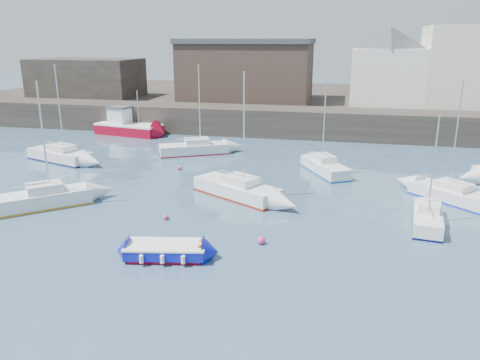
% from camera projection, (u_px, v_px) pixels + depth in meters
% --- Properties ---
extents(water, '(220.00, 220.00, 0.00)m').
position_uv_depth(water, '(179.00, 293.00, 19.89)').
color(water, '#2D4760').
rests_on(water, ground).
extents(quay_wall, '(90.00, 5.00, 3.00)m').
position_uv_depth(quay_wall, '(285.00, 122.00, 52.16)').
color(quay_wall, '#28231E').
rests_on(quay_wall, ground).
extents(land_strip, '(90.00, 32.00, 2.80)m').
position_uv_depth(land_strip, '(300.00, 102.00, 69.00)').
color(land_strip, '#28231E').
rests_on(land_strip, ground).
extents(bldg_east_a, '(13.36, 13.36, 11.80)m').
position_uv_depth(bldg_east_a, '(472.00, 53.00, 52.43)').
color(bldg_east_a, beige).
rests_on(bldg_east_a, land_strip).
extents(bldg_east_d, '(11.14, 11.14, 8.95)m').
position_uv_depth(bldg_east_d, '(387.00, 66.00, 54.24)').
color(bldg_east_d, white).
rests_on(bldg_east_d, land_strip).
extents(warehouse, '(16.40, 10.40, 7.60)m').
position_uv_depth(warehouse, '(247.00, 70.00, 59.39)').
color(warehouse, '#3D2D26').
rests_on(warehouse, land_strip).
extents(bldg_west, '(14.00, 8.00, 5.00)m').
position_uv_depth(bldg_west, '(87.00, 78.00, 63.41)').
color(bldg_west, '#353028').
rests_on(bldg_west, land_strip).
extents(blue_dinghy, '(4.19, 2.40, 0.75)m').
position_uv_depth(blue_dinghy, '(166.00, 250.00, 22.98)').
color(blue_dinghy, maroon).
rests_on(blue_dinghy, ground).
extents(fishing_boat, '(7.92, 4.17, 4.99)m').
position_uv_depth(fishing_boat, '(127.00, 126.00, 52.71)').
color(fishing_boat, maroon).
rests_on(fishing_boat, ground).
extents(sailboat_a, '(5.85, 5.58, 7.97)m').
position_uv_depth(sailboat_a, '(41.00, 199.00, 29.92)').
color(sailboat_a, silver).
rests_on(sailboat_a, ground).
extents(sailboat_b, '(6.72, 5.13, 8.44)m').
position_uv_depth(sailboat_b, '(237.00, 189.00, 31.93)').
color(sailboat_b, silver).
rests_on(sailboat_b, ground).
extents(sailboat_c, '(2.17, 4.99, 6.36)m').
position_uv_depth(sailboat_c, '(427.00, 218.00, 27.00)').
color(sailboat_c, silver).
rests_on(sailboat_c, ground).
extents(sailboat_d, '(5.91, 5.71, 7.95)m').
position_uv_depth(sailboat_d, '(456.00, 195.00, 30.84)').
color(sailboat_d, silver).
rests_on(sailboat_d, ground).
extents(sailboat_e, '(6.81, 4.08, 8.35)m').
position_uv_depth(sailboat_e, '(60.00, 155.00, 41.27)').
color(sailboat_e, silver).
rests_on(sailboat_e, ground).
extents(sailboat_f, '(4.36, 5.84, 7.39)m').
position_uv_depth(sailboat_f, '(325.00, 167.00, 37.58)').
color(sailboat_f, silver).
rests_on(sailboat_f, ground).
extents(sailboat_h, '(6.61, 4.77, 8.23)m').
position_uv_depth(sailboat_h, '(194.00, 148.00, 43.76)').
color(sailboat_h, silver).
rests_on(sailboat_h, ground).
extents(buoy_near, '(0.34, 0.34, 0.34)m').
position_uv_depth(buoy_near, '(166.00, 220.00, 28.01)').
color(buoy_near, '#E72F7C').
rests_on(buoy_near, ground).
extents(buoy_mid, '(0.44, 0.44, 0.44)m').
position_uv_depth(buoy_mid, '(261.00, 244.00, 24.69)').
color(buoy_mid, '#E72F7C').
rests_on(buoy_mid, ground).
extents(buoy_far, '(0.35, 0.35, 0.35)m').
position_uv_depth(buoy_far, '(180.00, 170.00, 38.65)').
color(buoy_far, '#E72F7C').
rests_on(buoy_far, ground).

